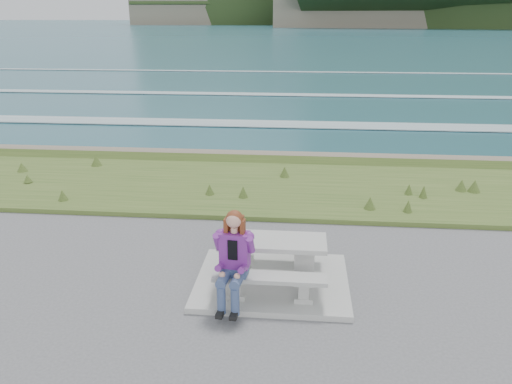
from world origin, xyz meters
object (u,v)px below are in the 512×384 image
picnic_table (273,248)px  bench_seaward (275,243)px  bench_landward (270,281)px  seated_woman (232,272)px

picnic_table → bench_seaward: 0.74m
bench_seaward → picnic_table: bearing=-90.0°
picnic_table → bench_seaward: size_ratio=1.00×
picnic_table → bench_landward: bearing=-90.0°
bench_seaward → seated_woman: (-0.57, -1.54, 0.21)m
bench_landward → seated_woman: (-0.57, -0.14, 0.21)m
picnic_table → seated_woman: seated_woman is taller
seated_woman → bench_landward: bearing=20.6°
picnic_table → bench_landward: (0.00, -0.70, -0.23)m
bench_seaward → bench_landward: bearing=-90.0°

